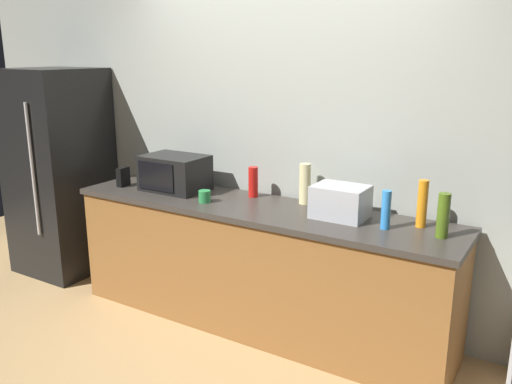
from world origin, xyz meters
The scene contains 13 objects.
ground_plane centered at (0.00, 0.00, 0.00)m, with size 8.00×8.00×0.00m, color tan.
back_wall centered at (0.00, 0.81, 1.35)m, with size 6.40×0.10×2.70m, color #9EA399.
counter_run centered at (0.00, 0.40, 0.45)m, with size 2.84×0.64×0.90m.
refrigerator centered at (-2.05, 0.40, 0.90)m, with size 0.72×0.73×1.80m.
microwave centered at (-0.76, 0.45, 1.04)m, with size 0.48×0.35×0.27m.
toaster_oven centered at (0.60, 0.46, 1.01)m, with size 0.34×0.26×0.21m, color #B7BABF.
cordless_phone centered at (-1.19, 0.33, 0.98)m, with size 0.05×0.11×0.15m, color black.
bottle_spray_cleaner centered at (0.92, 0.39, 1.02)m, with size 0.06×0.06×0.24m, color #338CE5.
bottle_hand_soap centered at (0.26, 0.63, 1.04)m, with size 0.08×0.08×0.29m, color beige.
bottle_hot_sauce centered at (-0.15, 0.60, 1.01)m, with size 0.07×0.07×0.22m, color red.
bottle_dish_soap centered at (1.09, 0.54, 1.05)m, with size 0.06×0.06×0.29m, color orange.
bottle_olive_oil centered at (1.25, 0.41, 1.03)m, with size 0.07×0.07×0.26m, color #4C6B19.
mug_green centered at (-0.36, 0.29, 0.94)m, with size 0.09×0.09×0.09m, color #2D8C47.
Camera 1 is at (1.87, -2.63, 1.94)m, focal length 37.55 mm.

